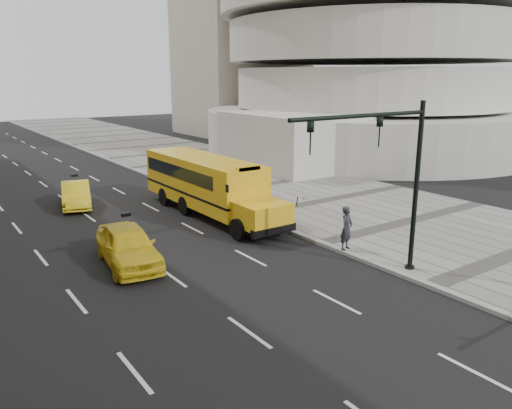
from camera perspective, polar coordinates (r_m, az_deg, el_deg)
ground at (r=23.59m, az=-12.68°, el=-3.71°), size 140.00×140.00×0.00m
sidewalk_museum at (r=30.01m, az=8.88°, el=0.53°), size 12.00×140.00×0.15m
curb_museum at (r=26.30m, az=-0.58°, el=-1.28°), size 0.30×140.00×0.15m
guggenheim at (r=54.89m, az=9.14°, el=20.97°), size 33.20×42.20×35.00m
school_bus at (r=26.88m, az=-5.80°, el=2.70°), size 2.96×11.56×3.19m
taxi_near at (r=20.16m, az=-14.42°, el=-4.58°), size 2.47×4.88×1.59m
taxi_far at (r=30.01m, az=-19.87°, el=1.06°), size 2.51×4.49×1.40m
pedestrian at (r=21.12m, az=10.31°, el=-2.67°), size 0.78×0.63×1.86m
traffic_signal at (r=17.82m, az=15.28°, el=3.85°), size 6.18×0.36×6.40m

